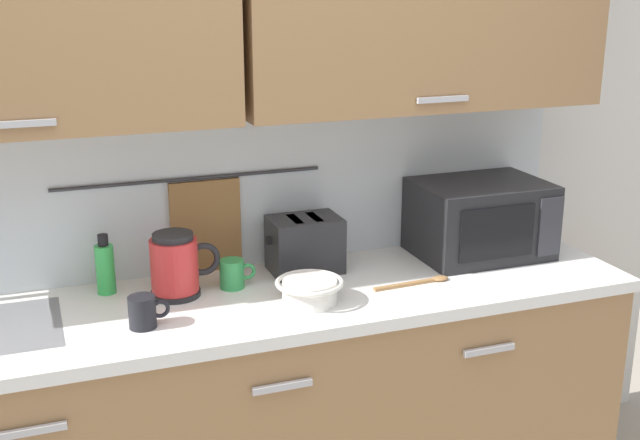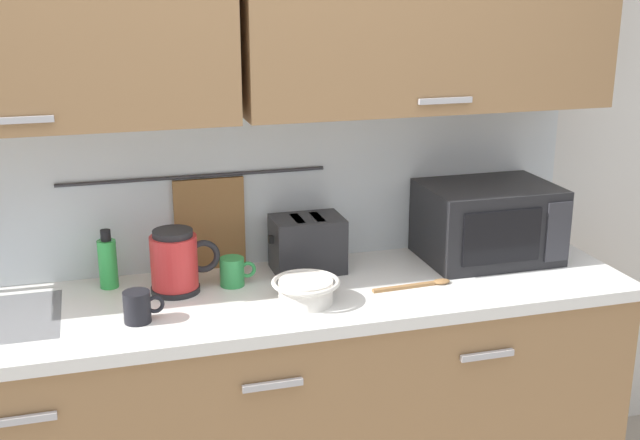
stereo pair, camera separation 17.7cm
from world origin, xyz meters
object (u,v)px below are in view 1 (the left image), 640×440
mixing_bowl (310,290)px  mug_by_kettle (233,274)px  mug_near_sink (143,312)px  toaster (305,244)px  microwave (480,219)px  wooden_spoon (421,282)px  dish_soap_bottle (105,267)px  electric_kettle (176,265)px

mixing_bowl → mug_by_kettle: bearing=132.2°
mug_near_sink → mixing_bowl: 0.51m
toaster → mug_by_kettle: size_ratio=2.13×
microwave → wooden_spoon: microwave is taller
mug_near_sink → dish_soap_bottle: bearing=103.3°
mug_by_kettle → wooden_spoon: 0.62m
dish_soap_bottle → mug_by_kettle: (0.39, -0.10, -0.04)m
microwave → wooden_spoon: (-0.33, -0.19, -0.13)m
electric_kettle → toaster: electric_kettle is taller
mixing_bowl → wooden_spoon: size_ratio=0.77×
electric_kettle → dish_soap_bottle: size_ratio=1.16×
microwave → electric_kettle: (-1.11, -0.02, -0.03)m
mug_near_sink → wooden_spoon: 0.91m
mug_by_kettle → mixing_bowl: bearing=-47.8°
mug_near_sink → wooden_spoon: (0.91, 0.03, -0.04)m
mug_near_sink → mug_by_kettle: bearing=33.5°
microwave → toaster: bearing=175.1°
mug_near_sink → mixing_bowl: (0.51, 0.00, -0.00)m
microwave → mug_near_sink: microwave is taller
electric_kettle → mug_by_kettle: size_ratio=1.89×
microwave → wooden_spoon: size_ratio=1.67×
mug_by_kettle → mug_near_sink: bearing=-146.5°
electric_kettle → wooden_spoon: 0.80m
electric_kettle → microwave: bearing=0.8°
dish_soap_bottle → mixing_bowl: 0.66m
electric_kettle → mug_near_sink: 0.25m
toaster → mixing_bowl: bearing=-106.3°
dish_soap_bottle → wooden_spoon: bearing=-15.7°
mug_by_kettle → wooden_spoon: (0.59, -0.18, -0.04)m
mixing_bowl → mug_by_kettle: mug_by_kettle is taller
microwave → mug_by_kettle: bearing=-179.2°
dish_soap_bottle → mug_near_sink: (0.07, -0.31, -0.04)m
mug_near_sink → toaster: bearing=25.3°
electric_kettle → toaster: size_ratio=0.89×
mixing_bowl → mug_by_kettle: size_ratio=1.78×
dish_soap_bottle → mug_near_sink: dish_soap_bottle is taller
mixing_bowl → dish_soap_bottle: bearing=152.2°
mixing_bowl → toaster: (0.08, 0.28, 0.05)m
mug_near_sink → toaster: (0.59, 0.28, 0.05)m
dish_soap_bottle → wooden_spoon: dish_soap_bottle is taller
electric_kettle → dish_soap_bottle: bearing=154.2°
dish_soap_bottle → toaster: (0.66, -0.03, 0.01)m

